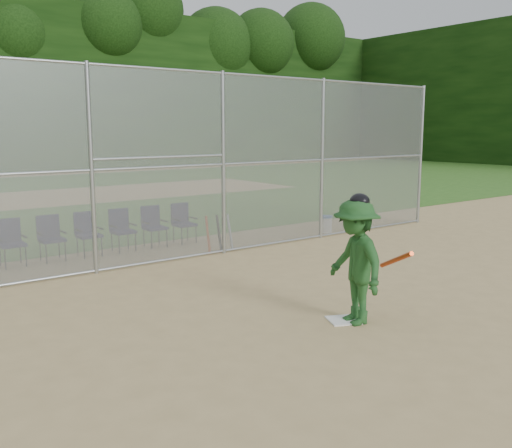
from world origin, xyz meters
TOP-DOWN VIEW (x-y plane):
  - ground at (0.00, 0.00)m, footprint 100.00×100.00m
  - grass_strip at (0.00, 18.00)m, footprint 100.00×100.00m
  - dirt_patch_far at (0.00, 18.00)m, footprint 24.00×24.00m
  - backstop_fence at (0.00, 5.00)m, footprint 16.09×0.09m
  - home_plate at (-0.20, 0.13)m, footprint 0.57×0.57m
  - batter_at_plate at (-0.13, -0.01)m, footprint 1.04×1.44m
  - water_cooler at (4.68, 5.50)m, footprint 0.36×0.36m
  - spare_bats at (1.00, 5.19)m, footprint 0.66×0.27m
  - chair_2 at (-3.13, 6.56)m, footprint 0.54×0.52m
  - chair_3 at (-2.32, 6.56)m, footprint 0.54×0.52m
  - chair_4 at (-1.52, 6.56)m, footprint 0.54×0.52m
  - chair_5 at (-0.71, 6.56)m, footprint 0.54×0.52m
  - chair_6 at (0.09, 6.56)m, footprint 0.54×0.52m
  - chair_7 at (0.90, 6.56)m, footprint 0.54×0.52m

SIDE VIEW (x-z plane):
  - ground at x=0.00m, z-range 0.00..0.00m
  - grass_strip at x=0.00m, z-range 0.01..0.01m
  - dirt_patch_far at x=0.00m, z-range 0.01..0.01m
  - home_plate at x=-0.20m, z-range 0.00..0.02m
  - water_cooler at x=4.68m, z-range 0.00..0.45m
  - spare_bats at x=1.00m, z-range 0.00..0.85m
  - chair_2 at x=-3.13m, z-range 0.00..0.96m
  - chair_3 at x=-2.32m, z-range 0.00..0.96m
  - chair_4 at x=-1.52m, z-range 0.00..0.96m
  - chair_5 at x=-0.71m, z-range 0.00..0.96m
  - chair_6 at x=0.09m, z-range 0.00..0.96m
  - chair_7 at x=0.90m, z-range 0.00..0.96m
  - batter_at_plate at x=-0.13m, z-range -0.03..1.85m
  - backstop_fence at x=0.00m, z-range 0.07..4.07m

